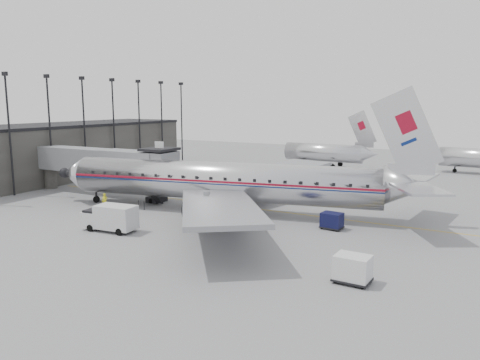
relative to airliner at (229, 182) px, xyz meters
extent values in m
plane|color=slate|center=(-0.81, -3.17, -3.32)|extent=(160.00, 160.00, 0.00)
cube|color=#363331|center=(-34.81, 6.83, 0.68)|extent=(12.00, 46.00, 8.00)
cube|color=gold|center=(2.19, 2.83, -3.31)|extent=(60.00, 0.15, 0.01)
cube|color=slate|center=(-22.81, 0.43, 0.98)|extent=(12.00, 2.80, 3.00)
cube|color=slate|center=(-13.81, 0.43, 0.98)|extent=(8.00, 3.00, 3.10)
cube|color=slate|center=(-9.81, 0.83, 0.98)|extent=(3.20, 3.60, 3.20)
cube|color=black|center=(-9.81, 0.83, 2.88)|extent=(3.40, 3.80, 0.30)
cube|color=white|center=(-9.81, 0.83, 3.38)|extent=(1.20, 0.15, 0.80)
cylinder|color=black|center=(-10.11, 0.43, -1.92)|extent=(0.56, 0.56, 2.80)
cube|color=black|center=(-10.11, 0.43, -2.97)|extent=(1.60, 2.20, 0.70)
cylinder|color=black|center=(-10.11, -0.57, -3.02)|extent=(0.30, 0.60, 0.60)
cylinder|color=black|center=(-10.11, 1.43, -3.02)|extent=(0.30, 0.60, 0.60)
cylinder|color=#363331|center=(-28.31, 0.43, -1.92)|extent=(1.60, 1.60, 2.80)
cube|color=black|center=(-9.01, -1.87, -1.82)|extent=(0.90, 3.20, 2.90)
cylinder|color=black|center=(-28.31, -5.17, 4.18)|extent=(0.24, 0.24, 15.00)
cube|color=black|center=(-28.31, -5.17, 11.68)|extent=(0.90, 0.25, 0.50)
cylinder|color=black|center=(-28.31, 0.83, 4.18)|extent=(0.24, 0.24, 15.00)
cube|color=black|center=(-28.31, 0.83, 11.68)|extent=(0.90, 0.25, 0.50)
cylinder|color=black|center=(-28.31, 6.83, 4.18)|extent=(0.24, 0.24, 15.00)
cube|color=black|center=(-28.31, 6.83, 11.68)|extent=(0.90, 0.25, 0.50)
cylinder|color=black|center=(-28.31, 12.83, 4.18)|extent=(0.24, 0.24, 15.00)
cube|color=black|center=(-28.31, 12.83, 11.68)|extent=(0.90, 0.25, 0.50)
cylinder|color=black|center=(-28.31, 18.83, 4.18)|extent=(0.24, 0.24, 15.00)
cube|color=black|center=(-28.31, 18.83, 11.68)|extent=(0.90, 0.25, 0.50)
cylinder|color=black|center=(-28.31, 24.83, 4.18)|extent=(0.24, 0.24, 15.00)
cube|color=black|center=(-28.31, 24.83, 11.68)|extent=(0.90, 0.25, 0.50)
cylinder|color=black|center=(-28.31, 30.83, 4.18)|extent=(0.24, 0.24, 15.00)
cube|color=black|center=(-28.31, 30.83, 11.68)|extent=(0.90, 0.25, 0.50)
cylinder|color=silver|center=(-2.81, 38.83, -0.72)|extent=(14.00, 3.20, 3.20)
cube|color=silver|center=(3.99, 38.83, 3.68)|extent=(5.17, 0.26, 6.52)
cylinder|color=black|center=(-7.31, 38.83, -2.82)|extent=(0.24, 0.24, 1.00)
cylinder|color=black|center=(18.69, 42.83, -2.82)|extent=(0.24, 0.24, 1.00)
cylinder|color=silver|center=(-0.81, -0.17, 0.01)|extent=(33.41, 10.74, 4.10)
cone|color=silver|center=(-18.74, -3.86, 0.01)|extent=(4.09, 4.69, 4.10)
cone|color=silver|center=(17.43, 3.59, 0.45)|extent=(5.13, 4.71, 3.90)
cube|color=maroon|center=(-0.81, -0.17, 0.29)|extent=(33.42, 10.78, 0.20)
cube|color=navy|center=(-0.81, -0.17, 0.03)|extent=(33.42, 10.78, 0.11)
cube|color=silver|center=(17.11, 3.53, 5.55)|extent=(6.73, 1.70, 8.52)
cube|color=gray|center=(0.43, 10.28, -0.32)|extent=(9.75, 18.63, 1.32)
cube|color=gray|center=(4.46, -9.27, -0.32)|extent=(15.29, 17.97, 1.32)
cylinder|color=gray|center=(-1.44, 5.59, -1.71)|extent=(4.16, 3.04, 2.33)
cylinder|color=gray|center=(0.89, -5.70, -1.71)|extent=(4.16, 3.04, 2.33)
cylinder|color=black|center=(-16.02, -3.30, -2.60)|extent=(0.22, 0.22, 1.44)
cylinder|color=black|center=(0.78, 3.10, -2.54)|extent=(0.29, 0.29, 1.55)
cylinder|color=black|center=(0.78, 3.10, -2.82)|extent=(1.16, 0.60, 1.11)
cylinder|color=black|center=(1.94, -2.54, -2.54)|extent=(0.29, 0.29, 1.55)
cylinder|color=black|center=(1.94, -2.54, -2.82)|extent=(1.16, 0.60, 1.11)
cube|color=silver|center=(-5.14, -11.48, -1.96)|extent=(3.81, 2.37, 2.12)
cube|color=silver|center=(-7.64, -11.73, -2.36)|extent=(1.80, 2.07, 1.41)
cube|color=black|center=(-7.64, -11.73, -1.75)|extent=(1.37, 1.83, 0.60)
cylinder|color=black|center=(-7.25, -12.60, -2.99)|extent=(0.67, 0.31, 0.65)
cylinder|color=black|center=(-7.43, -10.80, -2.99)|extent=(0.67, 0.31, 0.65)
cylinder|color=black|center=(-4.04, -12.28, -2.99)|extent=(0.67, 0.31, 0.65)
cylinder|color=black|center=(-4.22, -10.48, -2.99)|extent=(0.67, 0.31, 0.65)
cube|color=#0C0E33|center=(11.71, -1.17, -2.43)|extent=(1.99, 1.58, 1.30)
cube|color=black|center=(11.71, -1.17, -3.13)|extent=(2.09, 1.68, 0.11)
cylinder|color=black|center=(10.91, -1.65, -3.18)|extent=(0.29, 0.14, 0.28)
cylinder|color=black|center=(12.39, -1.80, -3.18)|extent=(0.29, 0.14, 0.28)
cylinder|color=black|center=(11.03, -0.54, -3.18)|extent=(0.29, 0.14, 0.28)
cylinder|color=black|center=(12.50, -0.69, -3.18)|extent=(0.29, 0.14, 0.28)
cube|color=silver|center=(16.96, -13.17, -2.26)|extent=(2.31, 1.78, 1.56)
cube|color=black|center=(16.96, -13.17, -3.09)|extent=(2.42, 1.89, 0.13)
cylinder|color=black|center=(16.04, -13.80, -3.15)|extent=(0.34, 0.15, 0.33)
cylinder|color=black|center=(17.82, -13.88, -3.15)|extent=(0.34, 0.15, 0.33)
cylinder|color=black|center=(16.10, -12.46, -3.15)|extent=(0.34, 0.15, 0.33)
cylinder|color=black|center=(17.88, -12.54, -3.15)|extent=(0.34, 0.15, 0.33)
imported|color=yellow|center=(-12.81, -5.16, -2.45)|extent=(0.75, 0.67, 1.73)
camera|label=1|loc=(24.53, -42.06, 8.34)|focal=35.00mm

